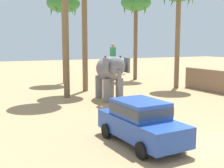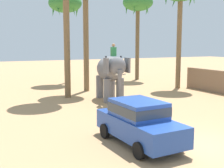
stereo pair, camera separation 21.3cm
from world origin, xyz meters
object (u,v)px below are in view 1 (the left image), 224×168
car_sedan_foreground (141,120)px  palm_tree_near_hut (63,6)px  elephant_with_mahout (110,72)px  palm_tree_far_back (136,5)px

car_sedan_foreground → palm_tree_near_hut: bearing=81.1°
car_sedan_foreground → elephant_with_mahout: bearing=71.1°
car_sedan_foreground → palm_tree_far_back: 21.86m
car_sedan_foreground → elephant_with_mahout: (2.88, 8.42, 1.06)m
car_sedan_foreground → palm_tree_near_hut: palm_tree_near_hut is taller
car_sedan_foreground → palm_tree_near_hut: size_ratio=0.48×
palm_tree_near_hut → palm_tree_far_back: size_ratio=0.95×
palm_tree_near_hut → palm_tree_far_back: palm_tree_far_back is taller
car_sedan_foreground → elephant_with_mahout: elephant_with_mahout is taller
elephant_with_mahout → palm_tree_near_hut: (0.00, 10.02, 5.49)m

